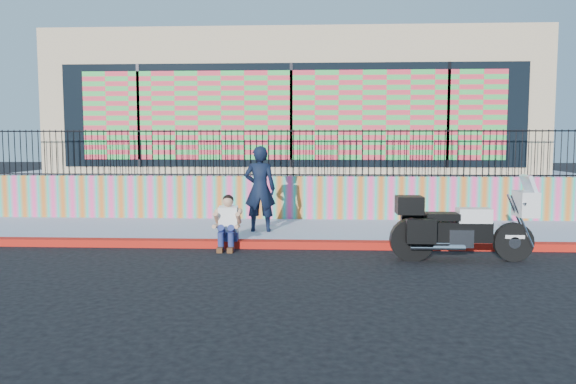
{
  "coord_description": "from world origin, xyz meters",
  "views": [
    {
      "loc": [
        0.7,
        -11.18,
        2.16
      ],
      "look_at": [
        0.06,
        1.2,
        1.03
      ],
      "focal_mm": 35.0,
      "sensor_mm": 36.0,
      "label": 1
    }
  ],
  "objects": [
    {
      "name": "ground",
      "position": [
        0.0,
        0.0,
        0.0
      ],
      "size": [
        90.0,
        90.0,
        0.0
      ],
      "primitive_type": "plane",
      "color": "black",
      "rests_on": "ground"
    },
    {
      "name": "seated_man",
      "position": [
        -1.07,
        -0.23,
        0.45
      ],
      "size": [
        0.54,
        0.71,
        1.06
      ],
      "color": "navy",
      "rests_on": "ground"
    },
    {
      "name": "metal_fence",
      "position": [
        0.0,
        3.25,
        1.85
      ],
      "size": [
        15.8,
        0.04,
        1.2
      ],
      "primitive_type": null,
      "color": "black",
      "rests_on": "mural_wall"
    },
    {
      "name": "police_motorcycle",
      "position": [
        3.28,
        -1.05,
        0.65
      ],
      "size": [
        2.51,
        0.83,
        1.56
      ],
      "color": "black",
      "rests_on": "ground"
    },
    {
      "name": "sidewalk",
      "position": [
        0.0,
        1.65,
        0.07
      ],
      "size": [
        16.0,
        3.0,
        0.15
      ],
      "primitive_type": "cube",
      "color": "#97A0B5",
      "rests_on": "ground"
    },
    {
      "name": "elevated_platform",
      "position": [
        0.0,
        8.35,
        0.62
      ],
      "size": [
        16.0,
        10.0,
        1.25
      ],
      "primitive_type": "cube",
      "color": "#97A0B5",
      "rests_on": "ground"
    },
    {
      "name": "storefront_building",
      "position": [
        0.0,
        8.13,
        3.25
      ],
      "size": [
        14.0,
        8.06,
        4.0
      ],
      "color": "tan",
      "rests_on": "elevated_platform"
    },
    {
      "name": "police_officer",
      "position": [
        -0.56,
        1.15,
        1.1
      ],
      "size": [
        0.7,
        0.46,
        1.9
      ],
      "primitive_type": "imported",
      "rotation": [
        0.0,
        0.0,
        3.13
      ],
      "color": "black",
      "rests_on": "sidewalk"
    },
    {
      "name": "mural_wall",
      "position": [
        0.0,
        3.25,
        0.7
      ],
      "size": [
        16.0,
        0.2,
        1.1
      ],
      "primitive_type": "cube",
      "color": "#FF438A",
      "rests_on": "sidewalk"
    },
    {
      "name": "red_curb",
      "position": [
        0.0,
        0.0,
        0.07
      ],
      "size": [
        16.0,
        0.3,
        0.15
      ],
      "primitive_type": "cube",
      "color": "#B00C0D",
      "rests_on": "ground"
    }
  ]
}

